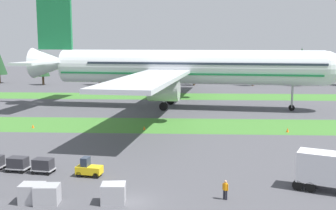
% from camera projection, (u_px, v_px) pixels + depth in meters
% --- Properties ---
extents(ground_plane, '(400.00, 400.00, 0.00)m').
position_uv_depth(ground_plane, '(128.00, 202.00, 35.54)').
color(ground_plane, '#47474C').
extents(grass_strip_near, '(320.00, 12.73, 0.01)m').
position_uv_depth(grass_strip_near, '(157.00, 125.00, 68.46)').
color(grass_strip_near, '#3D752D').
rests_on(grass_strip_near, ground).
extents(grass_strip_far, '(320.00, 12.73, 0.01)m').
position_uv_depth(grass_strip_far, '(168.00, 96.00, 105.46)').
color(grass_strip_far, '#3D752D').
rests_on(grass_strip_far, ground).
extents(airliner, '(64.46, 79.71, 23.89)m').
position_uv_depth(airliner, '(179.00, 67.00, 85.77)').
color(airliner, silver).
rests_on(airliner, ground).
extents(baggage_tug, '(2.77, 1.68, 1.97)m').
position_uv_depth(baggage_tug, '(89.00, 168.00, 42.21)').
color(baggage_tug, yellow).
rests_on(baggage_tug, ground).
extents(cargo_dolly_lead, '(2.40, 1.82, 1.55)m').
position_uv_depth(cargo_dolly_lead, '(43.00, 165.00, 43.19)').
color(cargo_dolly_lead, '#A3A3A8').
rests_on(cargo_dolly_lead, ground).
extents(cargo_dolly_second, '(2.40, 1.82, 1.55)m').
position_uv_depth(cargo_dolly_second, '(18.00, 163.00, 43.77)').
color(cargo_dolly_second, '#A3A3A8').
rests_on(cargo_dolly_second, ground).
extents(catering_truck, '(7.29, 4.93, 3.58)m').
position_uv_depth(catering_truck, '(334.00, 171.00, 37.65)').
color(catering_truck, silver).
rests_on(catering_truck, ground).
extents(ground_crew_marshaller, '(0.49, 0.36, 1.74)m').
position_uv_depth(ground_crew_marshaller, '(225.00, 189.00, 35.91)').
color(ground_crew_marshaller, black).
rests_on(ground_crew_marshaller, ground).
extents(uld_container_1, '(2.08, 1.70, 1.64)m').
position_uv_depth(uld_container_1, '(47.00, 194.00, 34.99)').
color(uld_container_1, '#A3A3A8').
rests_on(uld_container_1, ground).
extents(uld_container_2, '(2.03, 1.64, 1.65)m').
position_uv_depth(uld_container_2, '(32.00, 193.00, 35.25)').
color(uld_container_2, '#A3A3A8').
rests_on(uld_container_2, ground).
extents(uld_container_3, '(2.10, 1.73, 1.71)m').
position_uv_depth(uld_container_3, '(113.00, 193.00, 35.11)').
color(uld_container_3, '#A3A3A8').
rests_on(uld_container_3, ground).
extents(taxiway_marker_0, '(0.44, 0.44, 0.66)m').
position_uv_depth(taxiway_marker_0, '(288.00, 130.00, 63.18)').
color(taxiway_marker_0, orange).
rests_on(taxiway_marker_0, ground).
extents(taxiway_marker_1, '(0.44, 0.44, 0.56)m').
position_uv_depth(taxiway_marker_1, '(33.00, 126.00, 66.24)').
color(taxiway_marker_1, orange).
rests_on(taxiway_marker_1, ground).
extents(taxiway_marker_2, '(0.44, 0.44, 0.57)m').
position_uv_depth(taxiway_marker_2, '(144.00, 128.00, 64.94)').
color(taxiway_marker_2, orange).
rests_on(taxiway_marker_2, ground).
extents(distant_tree_line, '(183.56, 10.39, 11.95)m').
position_uv_depth(distant_tree_line, '(160.00, 64.00, 133.01)').
color(distant_tree_line, '#4C3823').
rests_on(distant_tree_line, ground).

